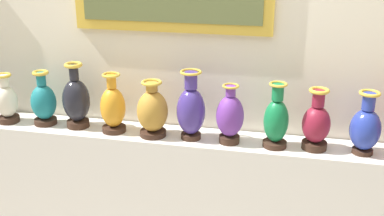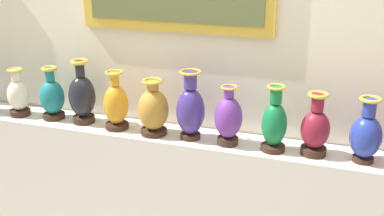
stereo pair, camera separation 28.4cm
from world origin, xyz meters
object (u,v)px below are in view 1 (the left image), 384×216
(vase_teal, at_px, (44,102))
(vase_amber, at_px, (113,108))
(vase_emerald, at_px, (276,121))
(vase_burgundy, at_px, (316,124))
(vase_ochre, at_px, (152,112))
(vase_onyx, at_px, (76,100))
(vase_ivory, at_px, (7,102))
(vase_indigo, at_px, (191,110))
(vase_cobalt, at_px, (365,128))
(vase_violet, at_px, (230,117))

(vase_teal, distance_m, vase_amber, 0.47)
(vase_emerald, xyz_separation_m, vase_burgundy, (0.22, 0.02, -0.01))
(vase_ochre, bearing_deg, vase_onyx, 176.32)
(vase_ochre, height_order, vase_burgundy, vase_burgundy)
(vase_ivory, distance_m, vase_ochre, 0.97)
(vase_teal, xyz_separation_m, vase_ochre, (0.73, -0.03, 0.01))
(vase_amber, relative_size, vase_burgundy, 1.03)
(vase_teal, xyz_separation_m, vase_indigo, (0.96, -0.02, 0.04))
(vase_onyx, xyz_separation_m, vase_ochre, (0.50, -0.03, -0.02))
(vase_teal, height_order, vase_emerald, vase_emerald)
(vase_ochre, relative_size, vase_cobalt, 0.95)
(vase_ochre, bearing_deg, vase_violet, -0.04)
(vase_amber, bearing_deg, vase_cobalt, 0.26)
(vase_burgundy, bearing_deg, vase_amber, -179.51)
(vase_burgundy, bearing_deg, vase_ochre, -178.75)
(vase_amber, bearing_deg, vase_burgundy, 0.49)
(vase_onyx, bearing_deg, vase_burgundy, -0.47)
(vase_ivory, relative_size, vase_indigo, 0.77)
(vase_amber, distance_m, vase_burgundy, 1.20)
(vase_ochre, distance_m, vase_emerald, 0.73)
(vase_burgundy, distance_m, vase_cobalt, 0.26)
(vase_violet, bearing_deg, vase_ivory, 179.69)
(vase_violet, relative_size, vase_emerald, 0.92)
(vase_amber, height_order, vase_emerald, vase_emerald)
(vase_amber, distance_m, vase_cobalt, 1.46)
(vase_teal, xyz_separation_m, vase_amber, (0.47, -0.02, 0.01))
(vase_ivory, distance_m, vase_onyx, 0.47)
(vase_ivory, relative_size, vase_ochre, 0.94)
(vase_amber, bearing_deg, vase_violet, -0.85)
(vase_cobalt, bearing_deg, vase_emerald, -178.21)
(vase_emerald, bearing_deg, vase_teal, 178.90)
(vase_onyx, bearing_deg, vase_emerald, -1.42)
(vase_teal, height_order, vase_amber, vase_amber)
(vase_ivory, bearing_deg, vase_teal, 5.17)
(vase_indigo, height_order, vase_burgundy, vase_indigo)
(vase_teal, height_order, vase_indigo, vase_indigo)
(vase_amber, height_order, vase_violet, vase_amber)
(vase_ochre, relative_size, vase_emerald, 0.90)
(vase_ivory, distance_m, vase_emerald, 1.70)
(vase_ivory, height_order, vase_teal, vase_teal)
(vase_ochre, relative_size, vase_indigo, 0.82)
(vase_ochre, bearing_deg, vase_ivory, 179.57)
(vase_teal, relative_size, vase_violet, 1.00)
(vase_ivory, height_order, vase_burgundy, vase_burgundy)
(vase_ivory, xyz_separation_m, vase_ochre, (0.97, -0.01, 0.02))
(vase_amber, xyz_separation_m, vase_violet, (0.72, -0.01, 0.01))
(vase_ivory, relative_size, vase_teal, 0.92)
(vase_ochre, distance_m, vase_violet, 0.46)
(vase_teal, height_order, vase_cobalt, vase_cobalt)
(vase_emerald, distance_m, vase_burgundy, 0.22)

